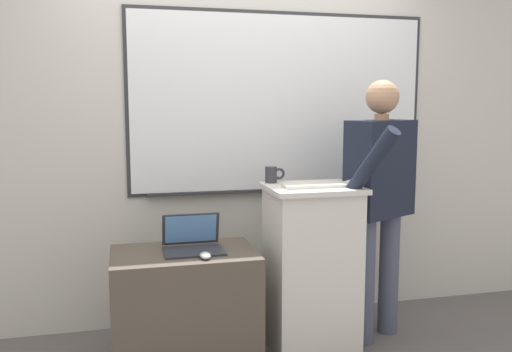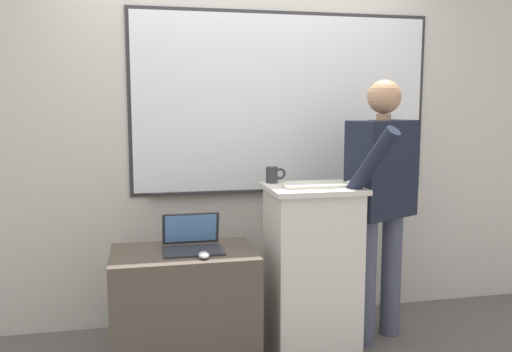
# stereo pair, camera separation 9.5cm
# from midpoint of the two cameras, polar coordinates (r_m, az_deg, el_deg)

# --- Properties ---
(back_wall) EXTENTS (6.40, 0.17, 2.75)m
(back_wall) POSITION_cam_midpoint_polar(r_m,az_deg,el_deg) (3.79, -1.10, 5.54)
(back_wall) COLOR beige
(back_wall) RESTS_ON ground_plane
(lectern_podium) EXTENTS (0.55, 0.49, 1.03)m
(lectern_podium) POSITION_cam_midpoint_polar(r_m,az_deg,el_deg) (3.37, 6.68, -9.69)
(lectern_podium) COLOR beige
(lectern_podium) RESTS_ON ground_plane
(side_desk) EXTENTS (0.82, 0.53, 0.68)m
(side_desk) POSITION_cam_midpoint_polar(r_m,az_deg,el_deg) (3.24, -6.69, -13.71)
(side_desk) COLOR #4C4238
(side_desk) RESTS_ON ground_plane
(person_presenter) EXTENTS (0.63, 0.70, 1.67)m
(person_presenter) POSITION_cam_midpoint_polar(r_m,az_deg,el_deg) (3.50, 13.86, -1.61)
(person_presenter) COLOR #474C60
(person_presenter) RESTS_ON ground_plane
(laptop) EXTENTS (0.34, 0.29, 0.20)m
(laptop) POSITION_cam_midpoint_polar(r_m,az_deg,el_deg) (3.17, -5.89, -6.66)
(laptop) COLOR #28282D
(laptop) RESTS_ON side_desk
(wireless_keyboard) EXTENTS (0.43, 0.13, 0.02)m
(wireless_keyboard) POSITION_cam_midpoint_polar(r_m,az_deg,el_deg) (3.21, 7.45, -1.01)
(wireless_keyboard) COLOR beige
(wireless_keyboard) RESTS_ON lectern_podium
(computer_mouse_by_laptop) EXTENTS (0.06, 0.10, 0.03)m
(computer_mouse_by_laptop) POSITION_cam_midpoint_polar(r_m,az_deg,el_deg) (2.98, -4.60, -8.31)
(computer_mouse_by_laptop) COLOR #BCBCC1
(computer_mouse_by_laptop) RESTS_ON side_desk
(computer_mouse_by_keyboard) EXTENTS (0.06, 0.10, 0.03)m
(computer_mouse_by_keyboard) POSITION_cam_midpoint_polar(r_m,az_deg,el_deg) (3.29, 10.83, -0.75)
(computer_mouse_by_keyboard) COLOR #BCBCC1
(computer_mouse_by_keyboard) RESTS_ON lectern_podium
(coffee_mug) EXTENTS (0.13, 0.07, 0.10)m
(coffee_mug) POSITION_cam_midpoint_polar(r_m,az_deg,el_deg) (3.36, 2.60, 0.14)
(coffee_mug) COLOR #333338
(coffee_mug) RESTS_ON lectern_podium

